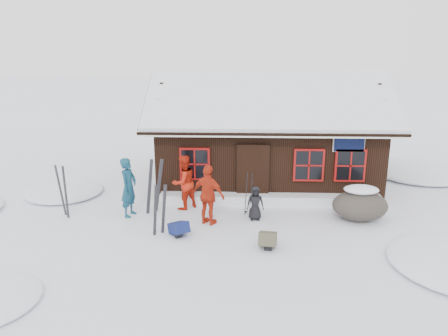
# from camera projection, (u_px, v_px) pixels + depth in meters

# --- Properties ---
(ground) EXTENTS (120.00, 120.00, 0.00)m
(ground) POSITION_uv_depth(u_px,v_px,m) (224.00, 230.00, 13.00)
(ground) COLOR white
(ground) RESTS_ON ground
(mountain_hut) EXTENTS (8.90, 6.09, 4.42)m
(mountain_hut) POSITION_uv_depth(u_px,v_px,m) (267.00, 142.00, 17.29)
(mountain_hut) COLOR black
(mountain_hut) RESTS_ON ground
(snow_drift) EXTENTS (7.60, 0.60, 0.35)m
(snow_drift) POSITION_uv_depth(u_px,v_px,m) (270.00, 199.00, 15.05)
(snow_drift) COLOR white
(snow_drift) RESTS_ON ground
(snow_mounds) EXTENTS (20.60, 13.20, 0.48)m
(snow_mounds) POSITION_uv_depth(u_px,v_px,m) (275.00, 208.00, 14.73)
(snow_mounds) COLOR white
(snow_mounds) RESTS_ON ground
(skier_teal) EXTENTS (0.60, 0.78, 1.91)m
(skier_teal) POSITION_uv_depth(u_px,v_px,m) (129.00, 187.00, 13.82)
(skier_teal) COLOR navy
(skier_teal) RESTS_ON ground
(skier_orange_left) EXTENTS (1.12, 1.12, 1.83)m
(skier_orange_left) POSITION_uv_depth(u_px,v_px,m) (184.00, 182.00, 14.44)
(skier_orange_left) COLOR red
(skier_orange_left) RESTS_ON ground
(skier_orange_right) EXTENTS (1.18, 0.93, 1.87)m
(skier_orange_right) POSITION_uv_depth(u_px,v_px,m) (209.00, 195.00, 13.17)
(skier_orange_right) COLOR red
(skier_orange_right) RESTS_ON ground
(skier_crouched) EXTENTS (0.56, 0.40, 1.09)m
(skier_crouched) POSITION_uv_depth(u_px,v_px,m) (255.00, 203.00, 13.61)
(skier_crouched) COLOR black
(skier_crouched) RESTS_ON ground
(boulder) EXTENTS (1.71, 1.28, 1.00)m
(boulder) POSITION_uv_depth(u_px,v_px,m) (360.00, 204.00, 13.61)
(boulder) COLOR #443D37
(boulder) RESTS_ON ground
(ski_pair_left) EXTENTS (0.43, 0.22, 1.54)m
(ski_pair_left) POSITION_uv_depth(u_px,v_px,m) (160.00, 210.00, 12.55)
(ski_pair_left) COLOR black
(ski_pair_left) RESTS_ON ground
(ski_pair_mid) EXTENTS (0.46, 0.35, 1.71)m
(ski_pair_mid) POSITION_uv_depth(u_px,v_px,m) (63.00, 192.00, 13.85)
(ski_pair_mid) COLOR black
(ski_pair_mid) RESTS_ON ground
(ski_pair_right) EXTENTS (0.61, 0.30, 1.84)m
(ski_pair_right) POSITION_uv_depth(u_px,v_px,m) (154.00, 187.00, 14.15)
(ski_pair_right) COLOR black
(ski_pair_right) RESTS_ON ground
(ski_poles) EXTENTS (0.26, 0.13, 1.45)m
(ski_poles) POSITION_uv_depth(u_px,v_px,m) (249.00, 194.00, 14.00)
(ski_poles) COLOR black
(ski_poles) RESTS_ON ground
(backpack_blue) EXTENTS (0.69, 0.73, 0.32)m
(backpack_blue) POSITION_uv_depth(u_px,v_px,m) (179.00, 230.00, 12.58)
(backpack_blue) COLOR navy
(backpack_blue) RESTS_ON ground
(backpack_olive) EXTENTS (0.55, 0.69, 0.34)m
(backpack_olive) POSITION_uv_depth(u_px,v_px,m) (268.00, 242.00, 11.84)
(backpack_olive) COLOR #4A4635
(backpack_olive) RESTS_ON ground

